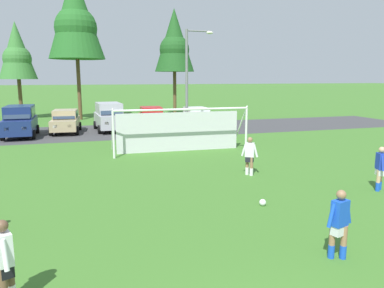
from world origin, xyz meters
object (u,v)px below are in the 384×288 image
at_px(player_defender_far, 339,225).
at_px(player_winger_right, 250,156).
at_px(soccer_ball, 263,202).
at_px(parked_car_slot_center_right, 197,118).
at_px(soccer_goal, 180,129).
at_px(parked_car_slot_far_left, 20,121).
at_px(parked_car_slot_center, 151,117).
at_px(street_lamp, 189,83).
at_px(parked_car_slot_center_left, 109,116).
at_px(parked_car_slot_left, 66,121).
at_px(player_midfield_center, 5,263).
at_px(player_striker_near, 380,169).

xyz_separation_m(player_defender_far, player_winger_right, (1.31, 7.34, 0.00)).
xyz_separation_m(soccer_ball, parked_car_slot_center_right, (3.55, 18.06, 0.77)).
height_order(soccer_goal, parked_car_slot_far_left, soccer_goal).
xyz_separation_m(player_winger_right, parked_car_slot_center, (-1.13, 15.98, 0.05)).
distance_m(soccer_goal, street_lamp, 5.39).
height_order(parked_car_slot_center_left, street_lamp, street_lamp).
distance_m(player_defender_far, parked_car_slot_left, 23.51).
xyz_separation_m(parked_car_slot_center, parked_car_slot_center_right, (3.41, -1.56, 0.00)).
height_order(player_midfield_center, parked_car_slot_center_left, parked_car_slot_center_left).
distance_m(player_defender_far, parked_car_slot_center_left, 23.02).
distance_m(soccer_goal, parked_car_slot_left, 11.41).
relative_size(player_striker_near, parked_car_slot_center_right, 0.39).
bearing_deg(parked_car_slot_far_left, soccer_goal, -42.38).
height_order(soccer_goal, player_midfield_center, soccer_goal).
bearing_deg(player_defender_far, street_lamp, 84.50).
height_order(parked_car_slot_far_left, parked_car_slot_center, parked_car_slot_far_left).
bearing_deg(player_winger_right, player_midfield_center, -139.49).
height_order(soccer_goal, parked_car_slot_center_right, soccer_goal).
distance_m(parked_car_slot_left, street_lamp, 10.06).
distance_m(soccer_ball, parked_car_slot_left, 20.00).
relative_size(soccer_goal, parked_car_slot_far_left, 1.62).
relative_size(soccer_ball, parked_car_slot_center, 0.05).
bearing_deg(player_winger_right, soccer_ball, -109.20).
bearing_deg(player_midfield_center, parked_car_slot_far_left, 96.78).
relative_size(soccer_ball, parked_car_slot_far_left, 0.05).
xyz_separation_m(parked_car_slot_far_left, parked_car_slot_center, (9.66, 1.78, -0.24)).
height_order(soccer_ball, soccer_goal, soccer_goal).
bearing_deg(player_winger_right, player_striker_near, -43.10).
xyz_separation_m(player_defender_far, parked_car_slot_center, (0.18, 23.32, 0.05)).
relative_size(parked_car_slot_center_left, parked_car_slot_center, 1.09).
distance_m(player_winger_right, parked_car_slot_center_right, 14.60).
xyz_separation_m(player_midfield_center, parked_car_slot_center_right, (10.54, 21.47, 0.05)).
bearing_deg(player_striker_near, parked_car_slot_far_left, 129.32).
relative_size(player_winger_right, parked_car_slot_far_left, 0.36).
distance_m(soccer_ball, player_striker_near, 4.95).
height_order(player_midfield_center, player_winger_right, same).
relative_size(parked_car_slot_far_left, parked_car_slot_center_right, 1.10).
relative_size(player_winger_right, parked_car_slot_center_left, 0.35).
bearing_deg(parked_car_slot_center, soccer_goal, -92.14).
height_order(soccer_ball, parked_car_slot_left, parked_car_slot_left).
bearing_deg(parked_car_slot_center_right, player_defender_far, -99.37).
xyz_separation_m(soccer_goal, parked_car_slot_far_left, (-9.27, 8.46, -0.18)).
relative_size(soccer_goal, player_midfield_center, 4.56).
bearing_deg(parked_car_slot_center_left, parked_car_slot_center_right, -8.53).
bearing_deg(parked_car_slot_center_right, street_lamp, -114.06).
relative_size(soccer_ball, player_winger_right, 0.13).
height_order(parked_car_slot_center, street_lamp, street_lamp).
bearing_deg(parked_car_slot_left, player_defender_far, -73.96).
distance_m(soccer_ball, player_defender_far, 3.77).
bearing_deg(parked_car_slot_center, player_defender_far, -90.45).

